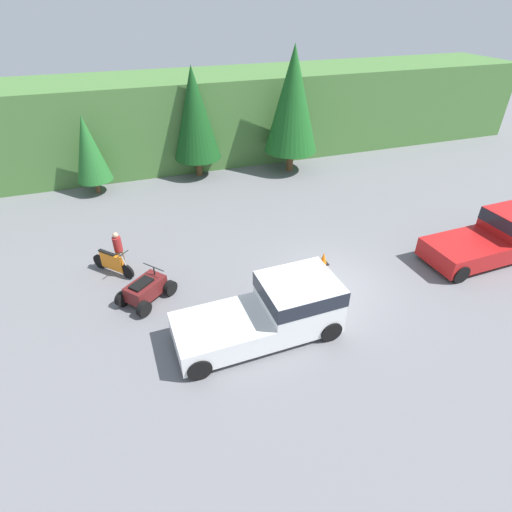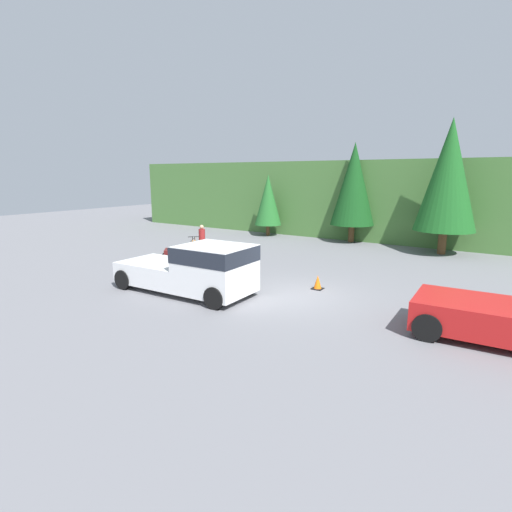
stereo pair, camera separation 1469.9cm
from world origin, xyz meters
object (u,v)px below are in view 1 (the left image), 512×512
traffic_cone (323,259)px  pickup_truck_red (502,234)px  rider_person (118,249)px  pickup_truck_second (275,309)px  quad_atv (146,290)px  dirt_bike (113,263)px

traffic_cone → pickup_truck_red: bearing=-13.3°
rider_person → traffic_cone: rider_person is taller
pickup_truck_second → rider_person: 7.34m
pickup_truck_red → quad_atv: size_ratio=2.47×
pickup_truck_second → traffic_cone: (3.44, 3.11, -0.75)m
pickup_truck_red → quad_atv: bearing=171.0°
pickup_truck_second → quad_atv: (-3.93, 3.13, -0.53)m
dirt_bike → quad_atv: quad_atv is taller
pickup_truck_red → quad_atv: pickup_truck_red is taller
quad_atv → rider_person: (-0.78, 2.51, 0.45)m
quad_atv → dirt_bike: bearing=76.7°
pickup_truck_second → rider_person: pickup_truck_second is taller
pickup_truck_red → pickup_truck_second: 11.08m
pickup_truck_red → traffic_cone: 7.80m
quad_atv → pickup_truck_second: bearing=-78.5°
pickup_truck_second → dirt_bike: size_ratio=3.33×
pickup_truck_red → pickup_truck_second: (-11.00, -1.31, -0.00)m
quad_atv → traffic_cone: (7.37, -0.02, -0.22)m
quad_atv → rider_person: size_ratio=1.40×
pickup_truck_second → quad_atv: pickup_truck_second is taller
pickup_truck_red → dirt_bike: (-16.03, 4.01, -0.52)m
pickup_truck_red → rider_person: pickup_truck_red is taller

